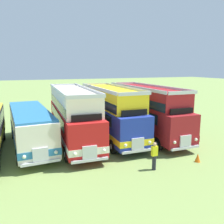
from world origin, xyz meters
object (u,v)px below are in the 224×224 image
Objects in this scene: cone_near_end at (198,158)px; marshal_person at (154,156)px; bus_sixth_in_row at (145,109)px; bus_fourth_in_row at (73,114)px; bus_third_in_row at (30,125)px; bus_fifth_in_row at (110,111)px.

marshal_person is at bearing 179.18° from cone_near_end.
bus_fourth_in_row is at bearing 178.08° from bus_sixth_in_row.
bus_third_in_row is 9.92m from bus_sixth_in_row.
bus_sixth_in_row reaches higher than marshal_person.
cone_near_end is at bearing -0.82° from marshal_person.
bus_third_in_row is at bearing 178.28° from bus_sixth_in_row.
bus_fifth_in_row is 7.23m from marshal_person.
bus_sixth_in_row is 7.18m from cone_near_end.
cone_near_end is (9.92, -7.17, -1.46)m from bus_third_in_row.
cone_near_end is 3.36m from marshal_person.
bus_sixth_in_row reaches higher than cone_near_end.
bus_fifth_in_row is (3.30, 0.04, -0.00)m from bus_fourth_in_row.
cone_near_end is at bearing -35.85° from bus_third_in_row.
bus_fourth_in_row reaches higher than bus_third_in_row.
marshal_person reaches higher than cone_near_end.
bus_fourth_in_row is 6.39× the size of marshal_person.
marshal_person is (-3.28, -6.82, -1.48)m from bus_sixth_in_row.
bus_third_in_row is 0.87× the size of bus_sixth_in_row.
bus_third_in_row reaches higher than cone_near_end.
bus_fourth_in_row is 6.60m from bus_sixth_in_row.
bus_fourth_in_row is 1.06× the size of bus_fifth_in_row.
bus_sixth_in_row is 19.64× the size of cone_near_end.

